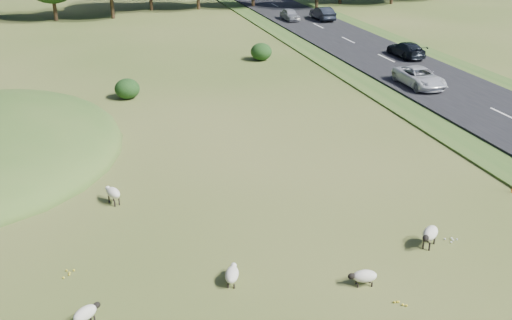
{
  "coord_description": "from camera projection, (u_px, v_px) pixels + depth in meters",
  "views": [
    {
      "loc": [
        -5.3,
        -20.86,
        12.43
      ],
      "look_at": [
        2.0,
        4.0,
        1.0
      ],
      "focal_mm": 40.0,
      "sensor_mm": 36.0,
      "label": 1
    }
  ],
  "objects": [
    {
      "name": "car_0",
      "position": [
        290.0,
        14.0,
        67.94
      ],
      "size": [
        1.57,
        3.91,
        1.33
      ],
      "primitive_type": "imported",
      "color": "#999BA0",
      "rests_on": "road"
    },
    {
      "name": "sheep_2",
      "position": [
        430.0,
        234.0,
        22.64
      ],
      "size": [
        1.17,
        1.05,
        0.87
      ],
      "rotation": [
        0.0,
        0.0,
        3.82
      ],
      "color": "beige",
      "rests_on": "ground"
    },
    {
      "name": "sheep_3",
      "position": [
        232.0,
        274.0,
        20.5
      ],
      "size": [
        0.78,
        1.14,
        0.63
      ],
      "rotation": [
        0.0,
        0.0,
        1.2
      ],
      "color": "beige",
      "rests_on": "ground"
    },
    {
      "name": "car_5",
      "position": [
        406.0,
        49.0,
        51.03
      ],
      "size": [
        1.87,
        4.59,
        1.33
      ],
      "primitive_type": "imported",
      "rotation": [
        0.0,
        0.0,
        3.14
      ],
      "color": "black",
      "rests_on": "road"
    },
    {
      "name": "car_3",
      "position": [
        419.0,
        77.0,
        42.54
      ],
      "size": [
        2.28,
        4.94,
        1.37
      ],
      "primitive_type": "imported",
      "color": "silver",
      "rests_on": "road"
    },
    {
      "name": "car_4",
      "position": [
        323.0,
        13.0,
        68.08
      ],
      "size": [
        1.62,
        4.64,
        1.53
      ],
      "primitive_type": "imported",
      "rotation": [
        0.0,
        0.0,
        3.14
      ],
      "color": "black",
      "rests_on": "road"
    },
    {
      "name": "shrubs",
      "position": [
        140.0,
        65.0,
        46.66
      ],
      "size": [
        27.66,
        14.23,
        1.55
      ],
      "color": "black",
      "rests_on": "ground"
    },
    {
      "name": "ground",
      "position": [
        169.0,
        92.0,
        42.25
      ],
      "size": [
        160.0,
        160.0,
        0.0
      ],
      "primitive_type": "plane",
      "color": "#365019",
      "rests_on": "ground"
    },
    {
      "name": "sheep_4",
      "position": [
        113.0,
        193.0,
        26.02
      ],
      "size": [
        0.83,
        1.14,
        0.8
      ],
      "rotation": [
        0.0,
        0.0,
        2.01
      ],
      "color": "beige",
      "rests_on": "ground"
    },
    {
      "name": "sheep_1",
      "position": [
        86.0,
        313.0,
        18.32
      ],
      "size": [
        1.02,
        0.88,
        0.75
      ],
      "rotation": [
        0.0,
        0.0,
        0.64
      ],
      "color": "beige",
      "rests_on": "ground"
    },
    {
      "name": "sheep_0",
      "position": [
        364.0,
        276.0,
        20.39
      ],
      "size": [
        1.11,
        0.62,
        0.62
      ],
      "rotation": [
        0.0,
        0.0,
        2.96
      ],
      "color": "beige",
      "rests_on": "ground"
    },
    {
      "name": "road",
      "position": [
        357.0,
        45.0,
        56.14
      ],
      "size": [
        8.0,
        150.0,
        0.25
      ],
      "primitive_type": "cube",
      "color": "black",
      "rests_on": "ground"
    }
  ]
}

